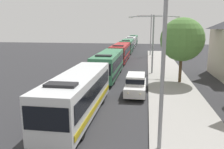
% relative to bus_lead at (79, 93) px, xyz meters
% --- Properties ---
extents(bus_lead, '(2.58, 10.63, 3.21)m').
position_rel_bus_lead_xyz_m(bus_lead, '(0.00, 0.00, 0.00)').
color(bus_lead, silver).
rests_on(bus_lead, ground_plane).
extents(bus_second_in_line, '(2.58, 11.16, 3.21)m').
position_rel_bus_lead_xyz_m(bus_second_in_line, '(0.00, 12.86, 0.00)').
color(bus_second_in_line, '#33724C').
rests_on(bus_second_in_line, ground_plane).
extents(bus_middle, '(2.58, 12.33, 3.21)m').
position_rel_bus_lead_xyz_m(bus_middle, '(0.00, 26.04, 0.00)').
color(bus_middle, maroon).
rests_on(bus_middle, ground_plane).
extents(bus_fourth_in_line, '(2.58, 11.14, 3.21)m').
position_rel_bus_lead_xyz_m(bus_fourth_in_line, '(0.00, 39.60, 0.00)').
color(bus_fourth_in_line, '#33724C').
rests_on(bus_fourth_in_line, ground_plane).
extents(bus_rear, '(2.58, 11.47, 3.21)m').
position_rel_bus_lead_xyz_m(bus_rear, '(0.00, 52.61, 0.00)').
color(bus_rear, silver).
rests_on(bus_rear, ground_plane).
extents(bus_tail_end, '(2.58, 12.02, 3.21)m').
position_rel_bus_lead_xyz_m(bus_tail_end, '(0.00, 65.11, 0.00)').
color(bus_tail_end, '#33724C').
rests_on(bus_tail_end, ground_plane).
extents(white_suv, '(1.86, 4.95, 1.90)m').
position_rel_bus_lead_xyz_m(white_suv, '(3.70, 5.96, -0.66)').
color(white_suv, white).
rests_on(white_suv, ground_plane).
extents(streetlamp_near, '(6.20, 0.28, 8.00)m').
position_rel_bus_lead_xyz_m(streetlamp_near, '(5.40, -3.82, 3.40)').
color(streetlamp_near, gray).
rests_on(streetlamp_near, sidewalk).
extents(streetlamp_mid, '(6.36, 0.28, 7.53)m').
position_rel_bus_lead_xyz_m(streetlamp_mid, '(5.40, 15.56, 3.16)').
color(streetlamp_mid, gray).
rests_on(streetlamp_mid, sidewalk).
extents(streetlamp_far, '(6.08, 0.28, 8.50)m').
position_rel_bus_lead_xyz_m(streetlamp_far, '(5.40, 34.95, 3.66)').
color(streetlamp_far, gray).
rests_on(streetlamp_far, sidewalk).
extents(roadside_tree, '(4.70, 4.70, 7.06)m').
position_rel_bus_lead_xyz_m(roadside_tree, '(8.37, 10.94, 3.16)').
color(roadside_tree, '#4C3823').
rests_on(roadside_tree, sidewalk).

